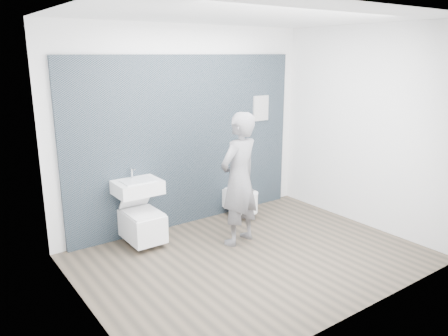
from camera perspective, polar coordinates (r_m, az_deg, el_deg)
ground at (r=5.45m, az=3.75°, el=-11.54°), size 4.00×4.00×0.00m
room_shell at (r=4.94m, az=4.09°, el=6.87°), size 4.00×4.00×4.00m
tile_wall at (r=6.55m, az=-4.47°, el=-6.90°), size 3.60×0.06×2.40m
washbasin at (r=5.70m, az=-11.22°, el=-2.43°), size 0.58×0.43×0.43m
toilet_square at (r=5.78m, az=-10.62°, el=-7.20°), size 0.42×0.61×0.74m
toilet_rounded at (r=6.61m, az=2.39°, el=-4.22°), size 0.34×0.57×0.31m
info_placard at (r=7.23m, az=4.55°, el=-4.79°), size 0.29×0.03×0.39m
visitor at (r=5.56m, az=1.97°, el=-1.49°), size 0.71×0.55×1.72m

